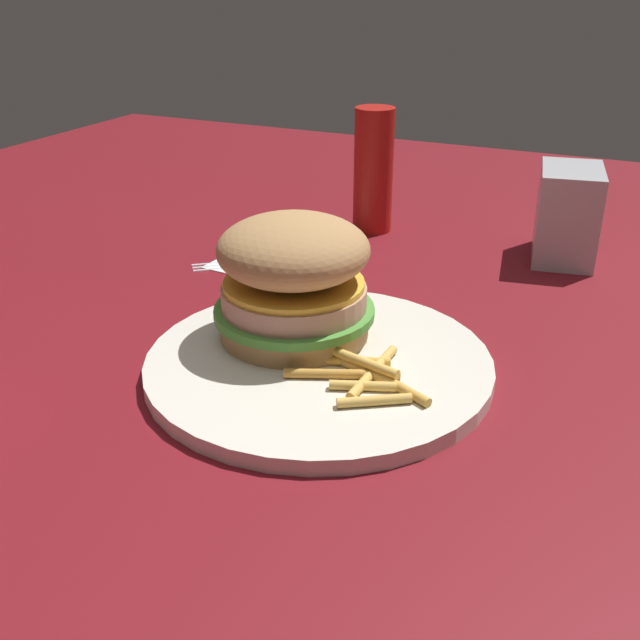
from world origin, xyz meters
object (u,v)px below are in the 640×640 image
napkin (276,260)px  napkin_dispenser (567,214)px  fries_pile (365,375)px  plate (320,363)px  ketchup_bottle (373,171)px  fork (275,258)px  sandwich (294,278)px

napkin → napkin_dispenser: 0.30m
napkin → fries_pile: bearing=-138.9°
fries_pile → napkin_dispenser: size_ratio=1.15×
plate → ketchup_bottle: (0.32, 0.09, 0.06)m
napkin → ketchup_bottle: 0.16m
fries_pile → napkin: (0.21, 0.18, -0.02)m
fork → napkin_dispenser: 0.30m
fries_pile → ketchup_bottle: (0.34, 0.13, 0.05)m
plate → fries_pile: bearing=-114.2°
fork → ketchup_bottle: ketchup_bottle is taller
ketchup_bottle → napkin: bearing=158.8°
ketchup_bottle → sandwich: bearing=-170.3°
ketchup_bottle → napkin_dispenser: bearing=-90.3°
napkin → napkin_dispenser: (0.13, -0.27, 0.05)m
napkin_dispenser → fries_pile: bearing=-23.7°
sandwich → napkin: sandwich is taller
napkin_dispenser → plate: bearing=-31.6°
plate → napkin: bearing=36.2°
plate → ketchup_bottle: size_ratio=1.89×
sandwich → fries_pile: 0.10m
fork → plate: bearing=-143.4°
plate → fork: (0.19, 0.14, -0.00)m
fries_pile → fork: (0.21, 0.18, -0.01)m
plate → napkin_dispenser: (0.32, -0.13, 0.04)m
ketchup_bottle → fries_pile: bearing=-159.4°
napkin → sandwich: bearing=-147.6°
fork → ketchup_bottle: (0.14, -0.05, 0.07)m
sandwich → ketchup_bottle: size_ratio=0.92×
fries_pile → ketchup_bottle: ketchup_bottle is taller
sandwich → napkin_dispenser: sandwich is taller
ketchup_bottle → fork: bearing=158.4°
napkin → fork: fork is taller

